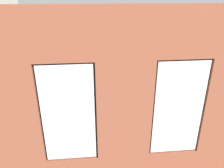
{
  "coord_description": "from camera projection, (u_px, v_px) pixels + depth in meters",
  "views": [
    {
      "loc": [
        0.56,
        5.96,
        3.57
      ],
      "look_at": [
        -0.01,
        0.4,
        1.14
      ],
      "focal_mm": 35.0,
      "sensor_mm": 36.0,
      "label": 1
    }
  ],
  "objects": [
    {
      "name": "potted_plant_between_couches",
      "position": [
        188.0,
        136.0,
        5.12
      ],
      "size": [
        1.04,
        0.93,
        1.17
      ],
      "color": "beige",
      "rests_on": "ground_plane"
    },
    {
      "name": "potted_plant_foreground_right",
      "position": [
        42.0,
        74.0,
        8.25
      ],
      "size": [
        0.64,
        0.64,
        0.93
      ],
      "color": "brown",
      "rests_on": "ground_plane"
    },
    {
      "name": "potted_plant_corner_near_left",
      "position": [
        168.0,
        70.0,
        8.77
      ],
      "size": [
        0.8,
        0.83,
        1.19
      ],
      "color": "brown",
      "rests_on": "ground_plane"
    },
    {
      "name": "cup_ceramic",
      "position": [
        106.0,
        99.0,
        6.69
      ],
      "size": [
        0.07,
        0.07,
        0.09
      ],
      "primitive_type": "cylinder",
      "color": "silver",
      "rests_on": "coffee_table"
    },
    {
      "name": "media_console",
      "position": [
        24.0,
        101.0,
        6.97
      ],
      "size": [
        1.16,
        0.42,
        0.55
      ],
      "primitive_type": "cube",
      "color": "black",
      "rests_on": "ground_plane"
    },
    {
      "name": "ground_plane",
      "position": [
        111.0,
        113.0,
        6.93
      ],
      "size": [
        6.75,
        6.06,
        0.1
      ],
      "primitive_type": "cube",
      "color": "brown"
    },
    {
      "name": "remote_gray",
      "position": [
        100.0,
        104.0,
        6.46
      ],
      "size": [
        0.18,
        0.1,
        0.02
      ],
      "primitive_type": "cube",
      "rotation": [
        0.0,
        0.0,
        4.39
      ],
      "color": "#59595B",
      "rests_on": "coffee_table"
    },
    {
      "name": "potted_plant_near_tv",
      "position": [
        33.0,
        105.0,
        5.92
      ],
      "size": [
        0.68,
        0.73,
        1.29
      ],
      "color": "beige",
      "rests_on": "ground_plane"
    },
    {
      "name": "potted_plant_by_left_couch",
      "position": [
        164.0,
        84.0,
        7.72
      ],
      "size": [
        0.4,
        0.4,
        0.69
      ],
      "color": "#47423D",
      "rests_on": "ground_plane"
    },
    {
      "name": "papasan_chair",
      "position": [
        80.0,
        78.0,
        8.31
      ],
      "size": [
        1.17,
        1.17,
        0.72
      ],
      "color": "olive",
      "rests_on": "ground_plane"
    },
    {
      "name": "coffee_table",
      "position": [
        112.0,
        104.0,
        6.64
      ],
      "size": [
        1.25,
        0.86,
        0.42
      ],
      "color": "tan",
      "rests_on": "ground_plane"
    },
    {
      "name": "potted_plant_mid_room_small",
      "position": [
        133.0,
        87.0,
        7.87
      ],
      "size": [
        0.32,
        0.32,
        0.51
      ],
      "color": "brown",
      "rests_on": "ground_plane"
    },
    {
      "name": "couch_by_window",
      "position": [
        127.0,
        144.0,
        4.98
      ],
      "size": [
        2.02,
        0.87,
        0.8
      ],
      "color": "black",
      "rests_on": "ground_plane"
    },
    {
      "name": "couch_left",
      "position": [
        191.0,
        107.0,
        6.52
      ],
      "size": [
        0.96,
        1.97,
        0.8
      ],
      "rotation": [
        0.0,
        0.0,
        1.53
      ],
      "color": "black",
      "rests_on": "ground_plane"
    },
    {
      "name": "tv_flatscreen",
      "position": [
        21.0,
        83.0,
        6.71
      ],
      "size": [
        1.06,
        0.2,
        0.73
      ],
      "color": "black",
      "rests_on": "media_console"
    },
    {
      "name": "candle_jar",
      "position": [
        112.0,
        100.0,
        6.6
      ],
      "size": [
        0.08,
        0.08,
        0.12
      ],
      "primitive_type": "cylinder",
      "color": "#B7333D",
      "rests_on": "coffee_table"
    },
    {
      "name": "brick_wall_with_windows",
      "position": [
        125.0,
        106.0,
        3.82
      ],
      "size": [
        6.15,
        0.3,
        3.38
      ],
      "color": "#9E5138",
      "rests_on": "ground_plane"
    },
    {
      "name": "table_plant_small",
      "position": [
        115.0,
        100.0,
        6.45
      ],
      "size": [
        0.16,
        0.16,
        0.26
      ],
      "color": "#47423D",
      "rests_on": "coffee_table"
    }
  ]
}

